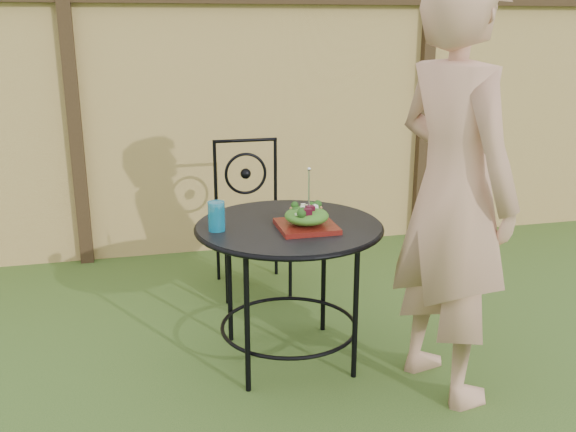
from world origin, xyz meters
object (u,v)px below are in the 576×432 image
object	(u,v)px
patio_table	(289,251)
diner	(453,193)
salad_plate	(307,226)
patio_chair	(251,212)

from	to	relation	value
patio_table	diner	bearing A→B (deg)	-33.16
diner	salad_plate	bearing A→B (deg)	46.56
patio_table	diner	size ratio (longest dim) A/B	0.49
patio_table	patio_chair	bearing A→B (deg)	90.34
diner	patio_table	bearing A→B (deg)	42.94
patio_table	salad_plate	xyz separation A→B (m)	(0.06, -0.09, 0.15)
patio_table	salad_plate	size ratio (longest dim) A/B	3.42
patio_chair	salad_plate	bearing A→B (deg)	-86.37
diner	salad_plate	distance (m)	0.70
patio_chair	diner	world-z (taller)	diner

